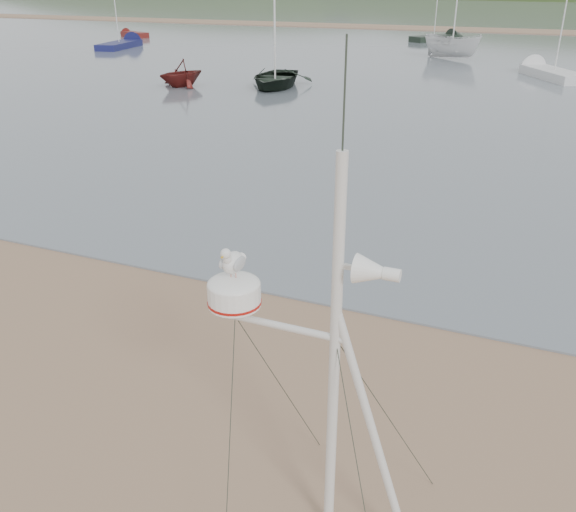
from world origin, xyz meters
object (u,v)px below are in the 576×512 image
at_px(boat_white, 454,25).
at_px(sailboat_blue_near, 129,43).
at_px(boat_dark, 275,41).
at_px(sailboat_white_near, 538,70).
at_px(mast_rig, 324,439).
at_px(boat_red, 180,60).
at_px(dinghy_red_far, 130,34).
at_px(sailboat_dark_mid, 446,37).

bearing_deg(boat_white, sailboat_blue_near, 117.82).
height_order(boat_dark, sailboat_white_near, sailboat_white_near).
height_order(boat_dark, sailboat_blue_near, sailboat_blue_near).
height_order(mast_rig, sailboat_blue_near, sailboat_blue_near).
height_order(boat_red, sailboat_blue_near, sailboat_blue_near).
bearing_deg(boat_dark, boat_white, 59.07).
distance_m(boat_red, dinghy_red_far, 32.07).
xyz_separation_m(boat_white, sailboat_dark_mid, (-2.80, 14.40, -2.07)).
xyz_separation_m(boat_red, boat_white, (11.57, 18.23, 0.96)).
distance_m(boat_white, sailboat_blue_near, 27.36).
xyz_separation_m(mast_rig, sailboat_blue_near, (-32.78, 41.33, -0.94)).
xyz_separation_m(boat_red, sailboat_blue_near, (-15.67, 16.69, -1.11)).
bearing_deg(sailboat_blue_near, sailboat_white_near, -7.06).
height_order(boat_white, sailboat_white_near, sailboat_white_near).
relative_size(boat_dark, boat_red, 1.75).
bearing_deg(mast_rig, sailboat_dark_mid, 98.29).
xyz_separation_m(boat_white, sailboat_white_near, (6.20, -5.68, -2.07)).
relative_size(mast_rig, boat_red, 1.87).
bearing_deg(boat_red, boat_white, 79.61).
bearing_deg(boat_red, dinghy_red_far, 153.18).
relative_size(boat_dark, sailboat_dark_mid, 0.75).
bearing_deg(mast_rig, sailboat_white_near, 89.00).
bearing_deg(sailboat_blue_near, dinghy_red_far, 126.12).
xyz_separation_m(sailboat_blue_near, dinghy_red_far, (-5.42, 7.43, -0.01)).
xyz_separation_m(boat_dark, dinghy_red_far, (-25.92, 22.38, -2.16)).
bearing_deg(boat_white, mast_rig, -148.05).
relative_size(boat_white, sailboat_white_near, 0.67).
bearing_deg(mast_rig, boat_white, 97.37).
distance_m(boat_dark, sailboat_blue_near, 25.46).
height_order(boat_dark, boat_red, boat_dark).
bearing_deg(sailboat_blue_near, boat_red, -46.80).
height_order(mast_rig, boat_white, mast_rig).
distance_m(boat_dark, sailboat_white_near, 17.00).
relative_size(boat_white, sailboat_blue_near, 0.64).
height_order(sailboat_white_near, dinghy_red_far, sailboat_white_near).
xyz_separation_m(sailboat_white_near, dinghy_red_far, (-38.86, 11.57, -0.01)).
bearing_deg(mast_rig, dinghy_red_far, 128.08).
bearing_deg(boat_dark, dinghy_red_far, 130.51).
distance_m(boat_dark, boat_white, 17.82).
bearing_deg(sailboat_white_near, boat_dark, -140.13).
distance_m(sailboat_dark_mid, dinghy_red_far, 31.06).
height_order(boat_red, dinghy_red_far, boat_red).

